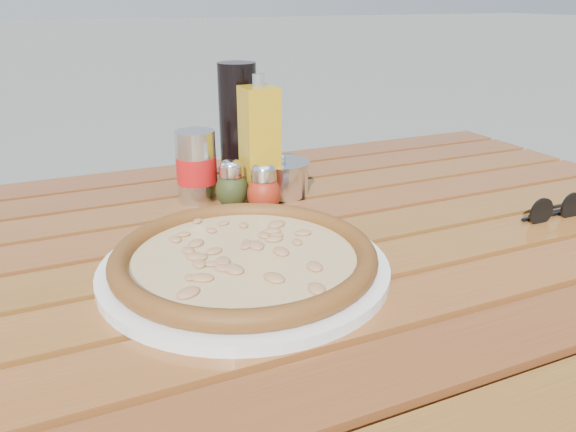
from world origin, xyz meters
name	(u,v)px	position (x,y,z in m)	size (l,w,h in m)	color
table	(294,287)	(0.00, 0.00, 0.67)	(1.40, 0.90, 0.75)	#3C1B0D
plate	(245,268)	(-0.10, -0.07, 0.76)	(0.36, 0.36, 0.01)	white
pizza	(244,256)	(-0.10, -0.07, 0.77)	(0.44, 0.44, 0.03)	beige
pepper_shaker	(264,189)	(0.00, 0.12, 0.79)	(0.07, 0.07, 0.08)	#AC2A13
oregano_shaker	(232,185)	(-0.04, 0.16, 0.79)	(0.06, 0.06, 0.08)	#353D18
dark_bottle	(238,127)	(0.01, 0.26, 0.86)	(0.07, 0.07, 0.22)	black
soda_can	(197,167)	(-0.08, 0.22, 0.81)	(0.08, 0.08, 0.12)	silver
olive_oil_cruet	(260,144)	(0.02, 0.18, 0.85)	(0.06, 0.06, 0.21)	#B18712
parmesan_tin	(282,177)	(0.07, 0.19, 0.78)	(0.12, 0.12, 0.07)	silver
sunglasses	(555,210)	(0.40, -0.09, 0.77)	(0.11, 0.02, 0.04)	black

